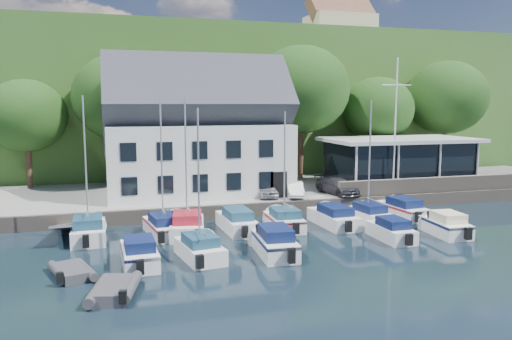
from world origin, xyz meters
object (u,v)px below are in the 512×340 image
object	(u,v)px
car_dgrey	(337,186)
dinghy_0	(72,270)
harbor_building	(197,139)
car_white	(295,189)
boat_r1_2	(186,162)
boat_r1_0	(86,165)
boat_r2_2	(274,240)
club_pavilion	(399,161)
boat_r1_1	(162,169)
dinghy_1	(114,288)
car_silver	(266,189)
boat_r1_4	(285,164)
boat_r1_6	(369,162)
boat_r2_1	(199,180)
boat_r1_7	(402,207)
boat_r1_3	(237,219)
boat_r2_0	(139,251)
flagpole	(395,126)
boat_r2_3	(391,228)
boat_r1_5	(333,215)
boat_r2_4	(446,223)
car_blue	(363,183)

from	to	relation	value
car_dgrey	dinghy_0	bearing A→B (deg)	-158.98
harbor_building	car_white	size ratio (longest dim) A/B	4.20
car_white	boat_r1_2	world-z (taller)	boat_r1_2
harbor_building	car_dgrey	size ratio (longest dim) A/B	3.25
boat_r1_0	boat_r2_2	distance (m)	11.96
club_pavilion	boat_r1_1	bearing A→B (deg)	-158.99
dinghy_0	dinghy_1	distance (m)	3.57
boat_r1_0	dinghy_1	world-z (taller)	boat_r1_0
club_pavilion	car_dgrey	size ratio (longest dim) A/B	2.98
boat_r1_2	boat_r2_2	xyz separation A→B (m)	(4.00, -5.06, -3.84)
dinghy_0	club_pavilion	bearing A→B (deg)	10.90
car_silver	boat_r1_4	bearing A→B (deg)	-88.95
boat_r1_6	boat_r2_1	xyz separation A→B (m)	(-12.46, -4.80, -0.05)
dinghy_1	car_silver	bearing A→B (deg)	65.25
boat_r1_0	boat_r1_4	xyz separation A→B (m)	(12.14, -0.73, -0.24)
boat_r1_4	boat_r1_7	size ratio (longest dim) A/B	1.37
boat_r1_6	boat_r1_7	world-z (taller)	boat_r1_6
boat_r2_1	dinghy_0	bearing A→B (deg)	179.90
car_silver	club_pavilion	bearing A→B (deg)	19.49
car_white	boat_r1_7	world-z (taller)	car_white
boat_r1_3	dinghy_1	xyz separation A→B (m)	(-7.65, -9.28, -0.37)
car_dgrey	boat_r1_0	world-z (taller)	boat_r1_0
boat_r1_2	boat_r2_0	size ratio (longest dim) A/B	1.71
car_dgrey	flagpole	bearing A→B (deg)	-13.12
boat_r1_7	boat_r2_3	xyz separation A→B (m)	(-3.97, -5.11, -0.04)
flagpole	boat_r2_0	size ratio (longest dim) A/B	1.99
car_dgrey	boat_r1_4	size ratio (longest dim) A/B	0.52
car_white	car_dgrey	world-z (taller)	car_dgrey
boat_r2_1	boat_r1_5	bearing A→B (deg)	16.13
harbor_building	flagpole	bearing A→B (deg)	-14.50
flagpole	boat_r1_2	bearing A→B (deg)	-163.00
boat_r1_4	boat_r2_1	world-z (taller)	boat_r1_4
club_pavilion	flagpole	world-z (taller)	flagpole
boat_r2_4	boat_r1_4	bearing A→B (deg)	159.57
boat_r2_4	boat_r1_7	bearing A→B (deg)	92.46
club_pavilion	boat_r2_3	size ratio (longest dim) A/B	2.58
boat_r2_3	dinghy_0	xyz separation A→B (m)	(-17.96, -1.63, -0.34)
harbor_building	boat_r1_2	distance (m)	9.67
boat_r2_0	boat_r2_1	world-z (taller)	boat_r2_1
boat_r1_2	boat_r2_0	distance (m)	7.02
club_pavilion	dinghy_1	distance (m)	30.51
harbor_building	boat_r1_5	xyz separation A→B (m)	(7.53, -9.48, -4.64)
boat_r2_0	boat_r2_1	size ratio (longest dim) A/B	0.65
boat_r1_4	boat_r2_0	bearing A→B (deg)	-150.60
club_pavilion	boat_r1_0	world-z (taller)	boat_r1_0
car_silver	boat_r2_4	xyz separation A→B (m)	(8.48, -10.31, -0.88)
boat_r1_2	flagpole	bearing A→B (deg)	26.40
car_silver	boat_r2_0	distance (m)	15.01
boat_r1_1	car_blue	bearing A→B (deg)	11.07
car_white	dinghy_0	world-z (taller)	car_white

